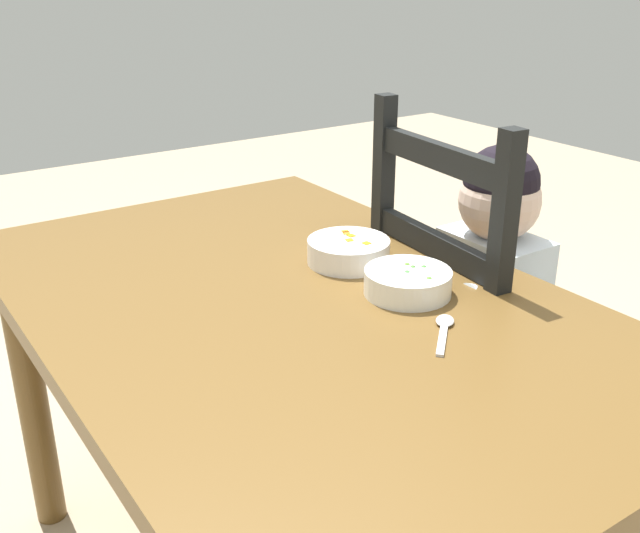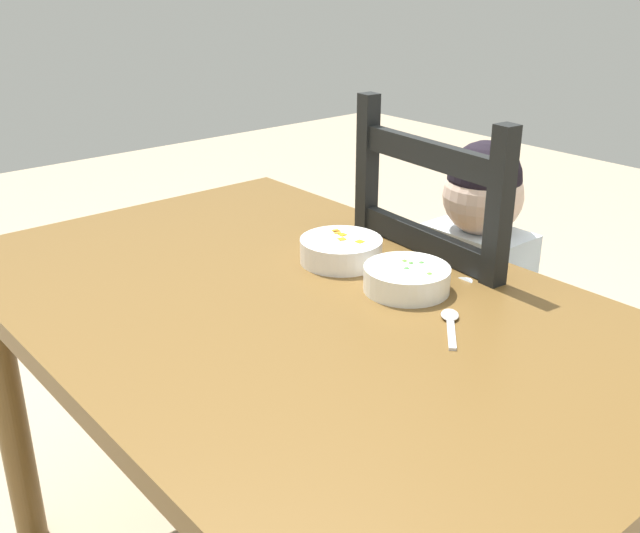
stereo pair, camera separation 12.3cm
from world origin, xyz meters
name	(u,v)px [view 2 (the right image)]	position (x,y,z in m)	size (l,w,h in m)	color
dining_table	(296,352)	(0.00, 0.00, 0.64)	(1.34, 0.86, 0.74)	brown
dining_chair	(461,349)	(0.00, 0.47, 0.48)	(0.46, 0.46, 1.04)	black
child_figure	(467,289)	(0.01, 0.47, 0.63)	(0.32, 0.31, 0.95)	silver
bowl_of_peas	(407,278)	(0.10, 0.18, 0.77)	(0.16, 0.16, 0.05)	white
bowl_of_carrots	(341,250)	(-0.08, 0.18, 0.77)	(0.16, 0.16, 0.05)	white
spoon	(450,321)	(0.24, 0.14, 0.75)	(0.11, 0.11, 0.01)	silver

